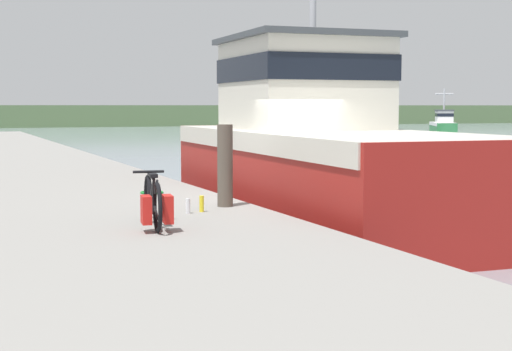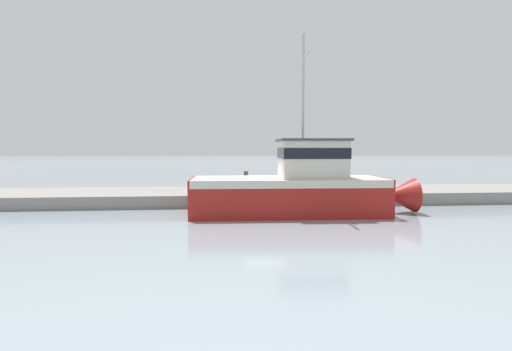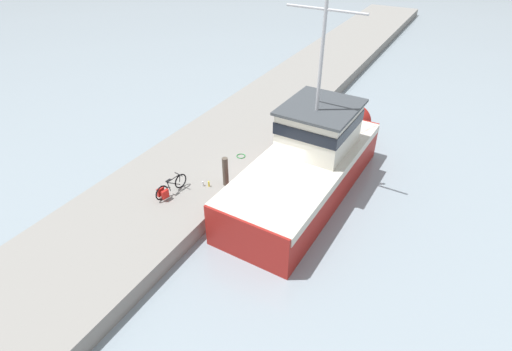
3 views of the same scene
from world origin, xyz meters
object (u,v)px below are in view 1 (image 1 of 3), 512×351
(mooring_post, at_px, (225,166))
(water_bottle_by_bike, at_px, (188,206))
(fishing_boat_main, at_px, (315,150))
(bicycle_touring, at_px, (154,204))
(boat_red_outer, at_px, (443,127))
(water_bottle_on_curb, at_px, (202,204))

(mooring_post, height_order, water_bottle_by_bike, mooring_post)
(fishing_boat_main, height_order, bicycle_touring, fishing_boat_main)
(boat_red_outer, bearing_deg, mooring_post, 78.98)
(boat_red_outer, bearing_deg, bicycle_touring, 78.84)
(boat_red_outer, xyz_separation_m, mooring_post, (-30.02, -36.25, 0.58))
(fishing_boat_main, bearing_deg, mooring_post, -136.86)
(bicycle_touring, bearing_deg, water_bottle_on_curb, 58.18)
(boat_red_outer, relative_size, water_bottle_on_curb, 23.76)
(water_bottle_by_bike, distance_m, water_bottle_on_curb, 0.27)
(bicycle_touring, xyz_separation_m, water_bottle_on_curb, (1.10, 1.33, -0.21))
(boat_red_outer, relative_size, bicycle_touring, 3.51)
(mooring_post, distance_m, water_bottle_by_bike, 1.15)
(fishing_boat_main, bearing_deg, water_bottle_by_bike, -137.98)
(fishing_boat_main, distance_m, water_bottle_on_curb, 4.62)
(fishing_boat_main, bearing_deg, water_bottle_on_curb, -136.87)
(boat_red_outer, height_order, water_bottle_on_curb, boat_red_outer)
(bicycle_touring, bearing_deg, mooring_post, 55.34)
(boat_red_outer, height_order, bicycle_touring, boat_red_outer)
(boat_red_outer, xyz_separation_m, bicycle_touring, (-31.69, -38.08, 0.25))
(bicycle_touring, height_order, water_bottle_by_bike, bicycle_touring)
(water_bottle_on_curb, bearing_deg, boat_red_outer, 50.23)
(mooring_post, distance_m, water_bottle_on_curb, 0.93)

